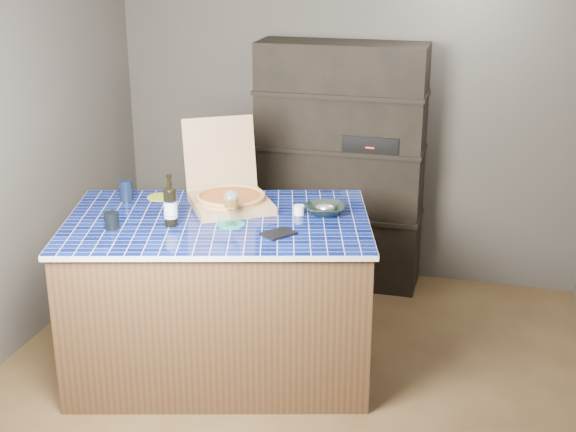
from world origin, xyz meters
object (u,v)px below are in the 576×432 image
(wine_glass, at_px, (231,201))
(dvd_case, at_px, (279,234))
(kitchen_island, at_px, (220,295))
(mead_bottle, at_px, (171,206))
(bowl, at_px, (325,209))
(pizza_box, at_px, (230,195))

(wine_glass, height_order, dvd_case, wine_glass)
(kitchen_island, distance_m, wine_glass, 0.63)
(wine_glass, bearing_deg, kitchen_island, 147.18)
(mead_bottle, bearing_deg, wine_glass, 15.25)
(mead_bottle, xyz_separation_m, bowl, (0.80, 0.41, -0.09))
(pizza_box, bearing_deg, bowl, -31.44)
(kitchen_island, relative_size, mead_bottle, 6.63)
(kitchen_island, relative_size, wine_glass, 9.76)
(pizza_box, distance_m, bowl, 0.59)
(wine_glass, relative_size, bowl, 0.88)
(pizza_box, height_order, mead_bottle, pizza_box)
(pizza_box, xyz_separation_m, wine_glass, (0.12, -0.32, 0.07))
(wine_glass, bearing_deg, mead_bottle, -164.75)
(bowl, bearing_deg, mead_bottle, -152.61)
(kitchen_island, bearing_deg, pizza_box, 76.83)
(kitchen_island, bearing_deg, dvd_case, -35.10)
(kitchen_island, xyz_separation_m, mead_bottle, (-0.22, -0.16, 0.60))
(kitchen_island, height_order, wine_glass, wine_glass)
(pizza_box, distance_m, mead_bottle, 0.46)
(bowl, bearing_deg, wine_glass, -145.47)
(pizza_box, height_order, dvd_case, pizza_box)
(mead_bottle, relative_size, wine_glass, 1.47)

